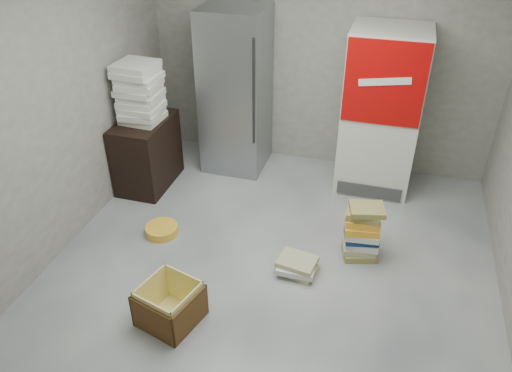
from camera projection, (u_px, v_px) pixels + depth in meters
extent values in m
plane|color=#BABAB6|center=(260.00, 295.00, 4.32)|extent=(5.00, 5.00, 0.00)
cube|color=#A29C92|center=(321.00, 50.00, 5.59)|extent=(4.00, 0.04, 2.80)
cube|color=#A29C92|center=(24.00, 120.00, 4.03)|extent=(0.04, 5.00, 2.80)
cube|color=#919398|center=(236.00, 91.00, 5.74)|extent=(0.70, 0.70, 1.90)
cylinder|color=#333333|center=(253.00, 93.00, 5.29)|extent=(0.02, 0.02, 1.19)
cube|color=silver|center=(381.00, 112.00, 5.38)|extent=(0.80, 0.70, 1.80)
cube|color=#B60706|center=(384.00, 84.00, 4.85)|extent=(0.78, 0.02, 0.85)
cube|color=white|center=(385.00, 82.00, 4.82)|extent=(0.50, 0.01, 0.14)
cube|color=#3F3F3F|center=(369.00, 191.00, 5.52)|extent=(0.70, 0.02, 0.15)
cube|color=black|center=(147.00, 153.00, 5.64)|extent=(0.50, 0.80, 0.80)
cube|color=white|center=(143.00, 118.00, 5.42)|extent=(0.42, 0.42, 0.06)
cube|color=white|center=(142.00, 113.00, 5.36)|extent=(0.43, 0.43, 0.06)
cube|color=white|center=(142.00, 107.00, 5.33)|extent=(0.41, 0.41, 0.06)
cube|color=white|center=(141.00, 101.00, 5.30)|extent=(0.41, 0.41, 0.06)
cube|color=white|center=(141.00, 95.00, 5.27)|extent=(0.41, 0.41, 0.06)
cube|color=white|center=(138.00, 90.00, 5.23)|extent=(0.41, 0.41, 0.06)
cube|color=white|center=(139.00, 84.00, 5.19)|extent=(0.42, 0.42, 0.06)
cube|color=white|center=(139.00, 78.00, 5.16)|extent=(0.41, 0.41, 0.06)
cube|color=white|center=(136.00, 72.00, 5.12)|extent=(0.42, 0.42, 0.06)
cube|color=white|center=(135.00, 66.00, 5.09)|extent=(0.43, 0.43, 0.06)
cube|color=olive|center=(359.00, 253.00, 4.74)|extent=(0.36, 0.32, 0.06)
cube|color=tan|center=(359.00, 247.00, 4.72)|extent=(0.34, 0.29, 0.06)
cube|color=silver|center=(362.00, 242.00, 4.69)|extent=(0.32, 0.25, 0.07)
cube|color=navy|center=(361.00, 237.00, 4.65)|extent=(0.35, 0.30, 0.06)
cube|color=silver|center=(362.00, 233.00, 4.61)|extent=(0.33, 0.27, 0.06)
cube|color=yellow|center=(362.00, 227.00, 4.57)|extent=(0.34, 0.28, 0.07)
cube|color=yellow|center=(363.00, 220.00, 4.54)|extent=(0.33, 0.27, 0.07)
cube|color=olive|center=(364.00, 213.00, 4.51)|extent=(0.31, 0.24, 0.07)
cube|color=olive|center=(367.00, 209.00, 4.46)|extent=(0.35, 0.30, 0.05)
cube|color=tan|center=(298.00, 269.00, 4.56)|extent=(0.39, 0.34, 0.05)
cube|color=silver|center=(297.00, 267.00, 4.51)|extent=(0.34, 0.27, 0.05)
cube|color=tan|center=(297.00, 261.00, 4.50)|extent=(0.37, 0.31, 0.05)
cube|color=yellow|center=(172.00, 318.00, 4.09)|extent=(0.51, 0.51, 0.01)
cube|color=brown|center=(186.00, 289.00, 4.16)|extent=(0.43, 0.13, 0.31)
cube|color=brown|center=(152.00, 323.00, 3.86)|extent=(0.43, 0.13, 0.31)
cube|color=brown|center=(150.00, 295.00, 4.11)|extent=(0.13, 0.43, 0.31)
cube|color=brown|center=(191.00, 316.00, 3.92)|extent=(0.13, 0.43, 0.31)
cube|color=yellow|center=(185.00, 289.00, 4.14)|extent=(0.39, 0.12, 0.36)
cube|color=yellow|center=(153.00, 319.00, 3.86)|extent=(0.39, 0.12, 0.36)
cube|color=yellow|center=(151.00, 294.00, 4.09)|extent=(0.12, 0.39, 0.36)
cube|color=yellow|center=(189.00, 313.00, 3.91)|extent=(0.12, 0.39, 0.36)
cylinder|color=yellow|center=(162.00, 230.00, 5.03)|extent=(0.41, 0.41, 0.09)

